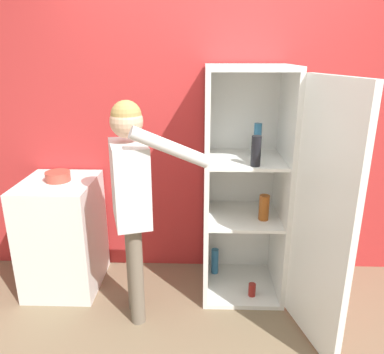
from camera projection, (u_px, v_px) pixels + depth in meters
ground_plane at (217, 338)px, 2.58m from camera, size 12.00×12.00×0.00m
wall_back at (217, 128)px, 3.11m from camera, size 7.00×0.06×2.55m
refrigerator at (259, 191)px, 2.79m from camera, size 0.83×1.22×1.79m
person at (131, 187)px, 2.51m from camera, size 0.71×0.52×1.60m
counter at (63, 234)px, 3.06m from camera, size 0.56×0.62×0.92m
bowl at (58, 176)px, 2.91m from camera, size 0.19×0.19×0.08m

